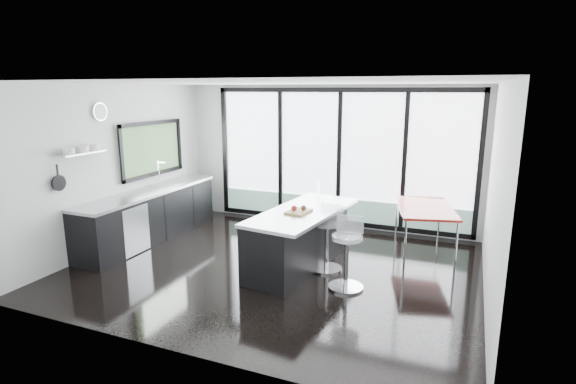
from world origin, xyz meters
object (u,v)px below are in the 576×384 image
at_px(island, 299,237).
at_px(bar_stool_near, 346,262).
at_px(red_table, 424,230).
at_px(bar_stool_far, 326,246).

xyz_separation_m(island, bar_stool_near, (0.91, -0.52, -0.08)).
bearing_deg(island, bar_stool_near, -30.02).
distance_m(bar_stool_near, red_table, 2.03).
relative_size(island, bar_stool_near, 3.00).
relative_size(island, bar_stool_far, 3.01).
distance_m(bar_stool_near, bar_stool_far, 0.70).
height_order(bar_stool_far, red_table, red_table).
relative_size(bar_stool_far, red_table, 0.52).
relative_size(bar_stool_near, red_table, 0.52).
xyz_separation_m(bar_stool_near, red_table, (0.83, 1.86, 0.01)).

